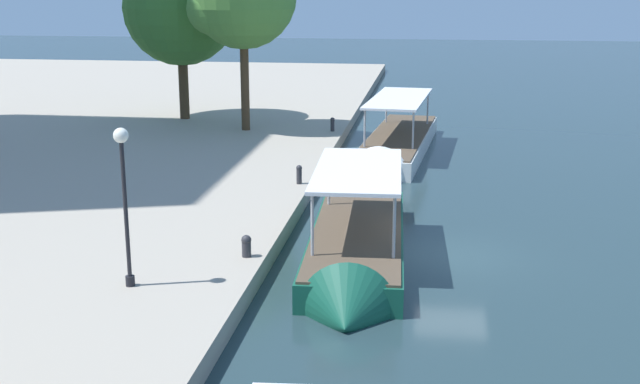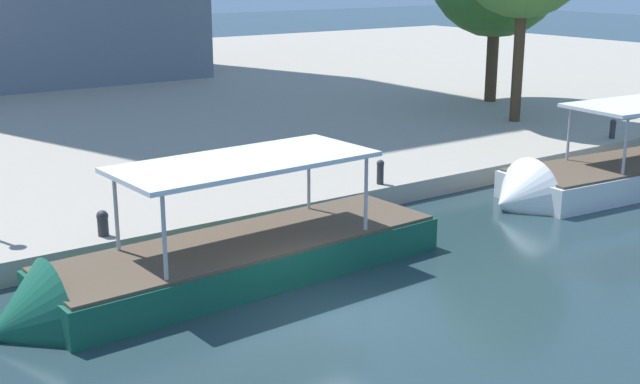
% 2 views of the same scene
% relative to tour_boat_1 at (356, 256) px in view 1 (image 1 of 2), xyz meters
% --- Properties ---
extents(ground_plane, '(220.00, 220.00, 0.00)m').
position_rel_tour_boat_1_xyz_m(ground_plane, '(1.36, -3.25, -0.31)').
color(ground_plane, '#23383D').
extents(tour_boat_1, '(12.00, 3.57, 4.31)m').
position_rel_tour_boat_1_xyz_m(tour_boat_1, '(0.00, 0.00, 0.00)').
color(tour_boat_1, '#14513D').
rests_on(tour_boat_1, ground_plane).
extents(tour_boat_2, '(15.22, 4.27, 4.17)m').
position_rel_tour_boat_1_xyz_m(tour_boat_2, '(17.45, -0.46, 0.11)').
color(tour_boat_2, silver).
rests_on(tour_boat_2, ground_plane).
extents(mooring_bollard_0, '(0.26, 0.26, 0.83)m').
position_rel_tour_boat_1_xyz_m(mooring_bollard_0, '(8.07, 3.25, 0.81)').
color(mooring_bollard_0, '#2D2D33').
rests_on(mooring_bollard_0, dock_promenade).
extents(mooring_bollard_1, '(0.26, 0.26, 0.82)m').
position_rel_tour_boat_1_xyz_m(mooring_bollard_1, '(20.87, 3.40, 0.80)').
color(mooring_bollard_1, '#2D2D33').
rests_on(mooring_bollard_1, dock_promenade).
extents(mooring_bollard_2, '(0.32, 0.32, 0.72)m').
position_rel_tour_boat_1_xyz_m(mooring_bollard_2, '(-1.54, 3.35, 0.74)').
color(mooring_bollard_2, '#2D2D33').
rests_on(mooring_bollard_2, dock_promenade).
extents(lamp_post, '(0.43, 0.43, 4.61)m').
position_rel_tour_boat_1_xyz_m(lamp_post, '(-4.47, 6.09, 3.33)').
color(lamp_post, black).
rests_on(lamp_post, dock_promenade).
extents(tree_0, '(7.14, 7.14, 10.53)m').
position_rel_tour_boat_1_xyz_m(tree_0, '(24.12, 13.35, 6.99)').
color(tree_0, '#4C3823').
rests_on(tree_0, dock_promenade).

